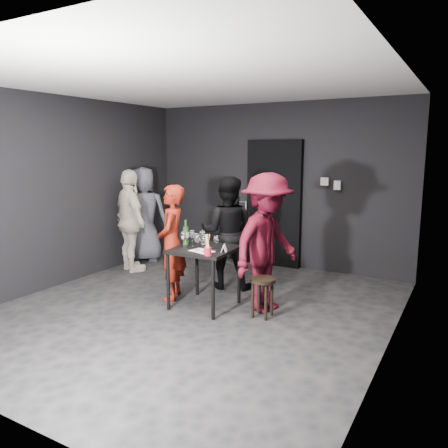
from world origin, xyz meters
The scene contains 26 objects.
floor centered at (0.00, 0.00, 0.00)m, with size 4.50×5.00×0.02m, color black.
ceiling centered at (0.00, 0.00, 2.70)m, with size 4.50×5.00×0.02m, color silver.
wall_back centered at (0.00, 2.50, 1.35)m, with size 4.50×0.04×2.70m, color black.
wall_left centered at (-2.25, 0.00, 1.35)m, with size 0.04×5.00×2.70m, color black.
wall_right centered at (2.25, 0.00, 1.35)m, with size 0.04×5.00×2.70m, color black.
doorway centered at (0.00, 2.44, 1.05)m, with size 0.95×0.10×2.10m, color black.
wallbox_upper centered at (0.85, 2.45, 1.45)m, with size 0.12×0.06×0.12m, color #B7B7B2.
wallbox_lower centered at (1.05, 2.45, 1.40)m, with size 0.10×0.06×0.14m, color #B7B7B2.
hand_truck centered at (-0.63, 2.30, 0.20)m, with size 0.36×0.32×1.08m.
tasting_table centered at (0.05, 0.18, 0.65)m, with size 0.72×0.72×0.75m.
stool centered at (0.83, 0.22, 0.36)m, with size 0.31×0.31×0.47m.
server_red centered at (-0.48, 0.23, 0.75)m, with size 0.55×0.36×1.50m, color maroon.
woman_black centered at (-0.09, 1.01, 0.83)m, with size 0.81×0.44×1.67m, color black.
man_maroon centered at (0.77, 0.45, 0.94)m, with size 1.21×0.56×1.88m, color #490816.
bystander_cream centered at (-1.83, 0.96, 0.89)m, with size 1.05×0.50×1.79m, color #F2DFC9.
bystander_grey centered at (-2.08, 1.59, 0.91)m, with size 0.89×0.48×1.81m, color #4F505C.
tasting_mat centered at (0.12, 0.02, 0.75)m, with size 0.28×0.18×0.00m, color white.
wine_glass_a centered at (-0.19, 0.09, 0.86)m, with size 0.08×0.08×0.21m, color white, non-canonical shape.
wine_glass_b centered at (-0.15, 0.22, 0.86)m, with size 0.08×0.08×0.22m, color white, non-canonical shape.
wine_glass_c centered at (-0.03, 0.27, 0.86)m, with size 0.08×0.08×0.21m, color white, non-canonical shape.
wine_glass_d centered at (0.05, 0.03, 0.86)m, with size 0.08×0.08×0.22m, color white, non-canonical shape.
wine_glass_e centered at (0.16, -0.01, 0.85)m, with size 0.08×0.08×0.21m, color white, non-canonical shape.
wine_glass_f centered at (0.21, 0.20, 0.84)m, with size 0.07×0.07×0.18m, color white, non-canonical shape.
wine_bottle centered at (-0.26, 0.24, 0.87)m, with size 0.08×0.08×0.32m.
breadstick_cup centered at (0.30, -0.13, 0.87)m, with size 0.08×0.08×0.26m.
reserved_card centered at (0.35, 0.12, 0.80)m, with size 0.07×0.12×0.09m, color white, non-canonical shape.
Camera 1 is at (2.86, -4.24, 1.95)m, focal length 35.00 mm.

